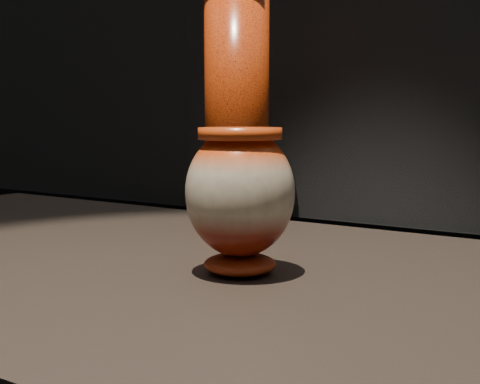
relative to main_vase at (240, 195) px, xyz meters
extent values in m
cube|color=black|center=(0.04, 0.01, -0.13)|extent=(2.00, 0.80, 0.05)
ellipsoid|color=maroon|center=(0.00, 0.00, -0.09)|extent=(0.10, 0.10, 0.03)
ellipsoid|color=beige|center=(0.00, 0.00, 0.00)|extent=(0.15, 0.15, 0.16)
cylinder|color=#F04E16|center=(0.00, 0.00, 0.08)|extent=(0.11, 0.11, 0.01)
ellipsoid|color=#D6510E|center=(-0.18, 0.27, -0.09)|extent=(0.16, 0.16, 0.04)
cylinder|color=#D6510E|center=(-0.18, 0.27, 0.12)|extent=(0.14, 0.14, 0.38)
camera|label=1|loc=(0.46, -0.71, 0.11)|focal=50.00mm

